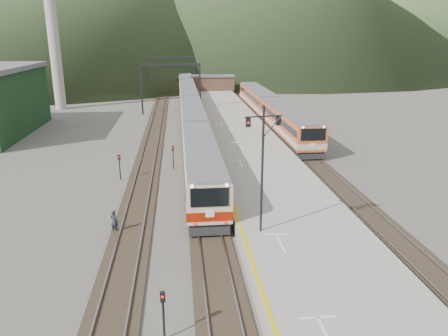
{
  "coord_description": "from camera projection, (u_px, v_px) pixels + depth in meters",
  "views": [
    {
      "loc": [
        -1.71,
        -15.91,
        12.31
      ],
      "look_at": [
        1.79,
        17.61,
        2.0
      ],
      "focal_mm": 35.0,
      "sensor_mm": 36.0,
      "label": 1
    }
  ],
  "objects": [
    {
      "name": "short_signal_a",
      "position": [
        163.0,
        309.0,
        18.02
      ],
      "size": [
        0.23,
        0.17,
        2.27
      ],
      "color": "black",
      "rests_on": "ground"
    },
    {
      "name": "track_far",
      "position": [
        154.0,
        134.0,
        56.43
      ],
      "size": [
        2.6,
        200.0,
        0.23
      ],
      "color": "black",
      "rests_on": "ground"
    },
    {
      "name": "second_train",
      "position": [
        270.0,
        108.0,
        63.23
      ],
      "size": [
        3.05,
        41.49,
        3.72
      ],
      "color": "#B55027",
      "rests_on": "track_second"
    },
    {
      "name": "gantry_far",
      "position": [
        172.0,
        68.0,
        93.07
      ],
      "size": [
        9.55,
        0.25,
        8.0
      ],
      "color": "black",
      "rests_on": "ground"
    },
    {
      "name": "hill_c",
      "position": [
        396.0,
        9.0,
        222.23
      ],
      "size": [
        160.0,
        160.0,
        50.0
      ],
      "primitive_type": "cone",
      "color": "#2E4321",
      "rests_on": "ground"
    },
    {
      "name": "worker",
      "position": [
        114.0,
        221.0,
        28.16
      ],
      "size": [
        0.67,
        0.59,
        1.53
      ],
      "primitive_type": "imported",
      "rotation": [
        0.0,
        0.0,
        2.65
      ],
      "color": "#20202E",
      "rests_on": "ground"
    },
    {
      "name": "gantry_near",
      "position": [
        171.0,
        79.0,
        69.29
      ],
      "size": [
        9.55,
        0.25,
        8.0
      ],
      "color": "black",
      "rests_on": "ground"
    },
    {
      "name": "main_train",
      "position": [
        190.0,
        108.0,
        64.42
      ],
      "size": [
        2.88,
        79.05,
        3.52
      ],
      "color": "tan",
      "rests_on": "track_main"
    },
    {
      "name": "track_second",
      "position": [
        279.0,
        131.0,
        58.06
      ],
      "size": [
        2.6,
        200.0,
        0.23
      ],
      "color": "black",
      "rests_on": "ground"
    },
    {
      "name": "platform",
      "position": [
        237.0,
        132.0,
        55.45
      ],
      "size": [
        8.0,
        100.0,
        1.0
      ],
      "primitive_type": "cube",
      "color": "gray",
      "rests_on": "ground"
    },
    {
      "name": "short_signal_b",
      "position": [
        173.0,
        154.0,
        41.31
      ],
      "size": [
        0.23,
        0.18,
        2.27
      ],
      "color": "black",
      "rests_on": "ground"
    },
    {
      "name": "short_signal_c",
      "position": [
        119.0,
        164.0,
        38.27
      ],
      "size": [
        0.26,
        0.22,
        2.27
      ],
      "color": "black",
      "rests_on": "ground"
    },
    {
      "name": "signal_mast",
      "position": [
        263.0,
        157.0,
        24.96
      ],
      "size": [
        2.18,
        0.5,
        7.56
      ],
      "color": "black",
      "rests_on": "platform"
    },
    {
      "name": "ground",
      "position": [
        225.0,
        331.0,
        18.9
      ],
      "size": [
        400.0,
        400.0,
        0.0
      ],
      "primitive_type": "plane",
      "color": "#47423D",
      "rests_on": "ground"
    },
    {
      "name": "station_shed",
      "position": [
        212.0,
        82.0,
        92.89
      ],
      "size": [
        9.4,
        4.4,
        3.1
      ],
      "color": "#4D3425",
      "rests_on": "platform"
    },
    {
      "name": "track_main",
      "position": [
        193.0,
        133.0,
        56.92
      ],
      "size": [
        2.6,
        200.0,
        0.23
      ],
      "color": "black",
      "rests_on": "ground"
    },
    {
      "name": "smokestack",
      "position": [
        51.0,
        18.0,
        71.29
      ],
      "size": [
        1.8,
        1.8,
        30.0
      ],
      "primitive_type": "cylinder",
      "color": "#9E998E",
      "rests_on": "ground"
    }
  ]
}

